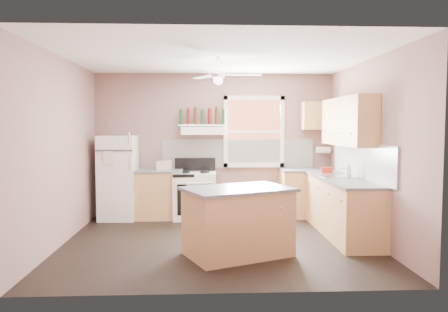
{
  "coord_description": "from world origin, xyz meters",
  "views": [
    {
      "loc": [
        -0.21,
        -6.35,
        1.72
      ],
      "look_at": [
        0.1,
        0.3,
        1.25
      ],
      "focal_mm": 35.0,
      "sensor_mm": 36.0,
      "label": 1
    }
  ],
  "objects_px": {
    "stove": "(195,195)",
    "island": "(238,223)",
    "cart": "(265,202)",
    "toaster": "(163,165)",
    "refrigerator": "(118,178)"
  },
  "relations": [
    {
      "from": "stove",
      "to": "island",
      "type": "bearing_deg",
      "value": -73.82
    },
    {
      "from": "stove",
      "to": "cart",
      "type": "relative_size",
      "value": 1.55
    },
    {
      "from": "toaster",
      "to": "island",
      "type": "bearing_deg",
      "value": -82.27
    },
    {
      "from": "stove",
      "to": "island",
      "type": "relative_size",
      "value": 0.67
    },
    {
      "from": "refrigerator",
      "to": "island",
      "type": "distance_m",
      "value": 3.1
    },
    {
      "from": "refrigerator",
      "to": "stove",
      "type": "height_order",
      "value": "refrigerator"
    },
    {
      "from": "stove",
      "to": "cart",
      "type": "xyz_separation_m",
      "value": [
        1.31,
        0.12,
        -0.15
      ]
    },
    {
      "from": "toaster",
      "to": "cart",
      "type": "distance_m",
      "value": 2.03
    },
    {
      "from": "refrigerator",
      "to": "cart",
      "type": "xyz_separation_m",
      "value": [
        2.72,
        0.09,
        -0.49
      ]
    },
    {
      "from": "refrigerator",
      "to": "stove",
      "type": "distance_m",
      "value": 1.44
    },
    {
      "from": "toaster",
      "to": "stove",
      "type": "xyz_separation_m",
      "value": [
        0.59,
        -0.02,
        -0.56
      ]
    },
    {
      "from": "stove",
      "to": "cart",
      "type": "distance_m",
      "value": 1.33
    },
    {
      "from": "island",
      "to": "cart",
      "type": "bearing_deg",
      "value": 50.19
    },
    {
      "from": "cart",
      "to": "island",
      "type": "bearing_deg",
      "value": -109.51
    },
    {
      "from": "toaster",
      "to": "cart",
      "type": "height_order",
      "value": "toaster"
    }
  ]
}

